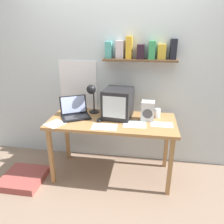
% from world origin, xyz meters
% --- Properties ---
extents(ground_plane, '(12.00, 12.00, 0.00)m').
position_xyz_m(ground_plane, '(0.00, 0.00, 0.00)').
color(ground_plane, gray).
extents(back_wall, '(5.60, 0.24, 2.60)m').
position_xyz_m(back_wall, '(0.00, 0.46, 1.30)').
color(back_wall, silver).
rests_on(back_wall, ground_plane).
extents(corner_desk, '(1.49, 0.67, 0.76)m').
position_xyz_m(corner_desk, '(0.00, 0.00, 0.69)').
color(corner_desk, '#AA7946').
rests_on(corner_desk, ground_plane).
extents(crt_monitor, '(0.36, 0.39, 0.35)m').
position_xyz_m(crt_monitor, '(0.05, 0.11, 0.93)').
color(crt_monitor, '#232326').
rests_on(crt_monitor, corner_desk).
extents(laptop, '(0.42, 0.40, 0.24)m').
position_xyz_m(laptop, '(-0.47, 0.04, 0.82)').
color(laptop, black).
rests_on(laptop, corner_desk).
extents(desk_lamp, '(0.13, 0.19, 0.38)m').
position_xyz_m(desk_lamp, '(-0.28, 0.16, 1.03)').
color(desk_lamp, black).
rests_on(desk_lamp, corner_desk).
extents(juice_glass, '(0.07, 0.07, 0.11)m').
position_xyz_m(juice_glass, '(0.53, 0.17, 0.81)').
color(juice_glass, white).
rests_on(juice_glass, corner_desk).
extents(space_heater, '(0.16, 0.14, 0.23)m').
position_xyz_m(space_heater, '(0.41, 0.06, 0.87)').
color(space_heater, silver).
rests_on(space_heater, corner_desk).
extents(computer_mouse, '(0.06, 0.11, 0.03)m').
position_xyz_m(computer_mouse, '(-0.14, -0.06, 0.78)').
color(computer_mouse, black).
rests_on(computer_mouse, corner_desk).
extents(open_notebook, '(0.25, 0.15, 0.00)m').
position_xyz_m(open_notebook, '(0.57, -0.05, 0.76)').
color(open_notebook, white).
rests_on(open_notebook, corner_desk).
extents(loose_paper_near_laptop, '(0.27, 0.22, 0.00)m').
position_xyz_m(loose_paper_near_laptop, '(0.27, -0.09, 0.76)').
color(loose_paper_near_laptop, white).
rests_on(loose_paper_near_laptop, corner_desk).
extents(printed_handout, '(0.28, 0.18, 0.00)m').
position_xyz_m(printed_handout, '(-0.05, -0.21, 0.76)').
color(printed_handout, white).
rests_on(printed_handout, corner_desk).
extents(loose_paper_near_monitor, '(0.26, 0.27, 0.00)m').
position_xyz_m(loose_paper_near_monitor, '(-0.62, -0.22, 0.76)').
color(loose_paper_near_monitor, white).
rests_on(loose_paper_near_monitor, corner_desk).
extents(floor_cushion, '(0.49, 0.49, 0.09)m').
position_xyz_m(floor_cushion, '(-1.06, -0.32, 0.04)').
color(floor_cushion, '#A24B44').
rests_on(floor_cushion, ground_plane).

